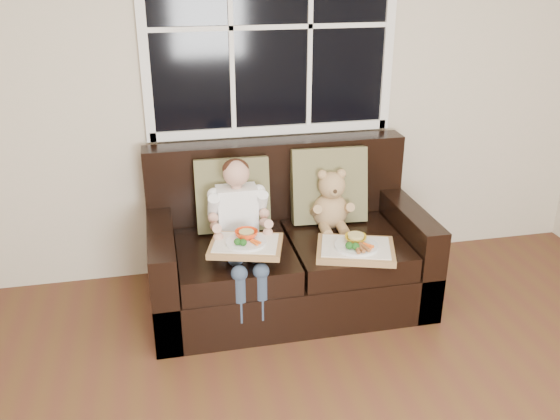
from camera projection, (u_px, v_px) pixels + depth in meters
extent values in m
cube|color=beige|center=(280.00, 75.00, 3.81)|extent=(4.50, 0.02, 2.70)
cube|color=black|center=(270.00, 27.00, 3.67)|extent=(1.50, 0.02, 1.25)
cube|color=white|center=(272.00, 130.00, 3.91)|extent=(1.58, 0.04, 0.06)
cube|color=white|center=(142.00, 30.00, 3.50)|extent=(0.06, 0.04, 1.37)
cube|color=white|center=(390.00, 24.00, 3.80)|extent=(0.06, 0.04, 1.37)
cube|color=white|center=(271.00, 27.00, 3.66)|extent=(1.50, 0.03, 0.03)
cube|color=black|center=(288.00, 280.00, 3.78)|extent=(1.70, 0.90, 0.30)
cube|color=black|center=(164.00, 272.00, 3.57)|extent=(0.15, 0.90, 0.60)
cube|color=black|center=(404.00, 247.00, 3.87)|extent=(0.15, 0.90, 0.60)
cube|color=black|center=(276.00, 189.00, 3.93)|extent=(1.70, 0.18, 0.66)
cube|color=black|center=(235.00, 260.00, 3.55)|extent=(0.68, 0.72, 0.15)
cube|color=black|center=(346.00, 249.00, 3.69)|extent=(0.68, 0.72, 0.15)
cube|color=olive|center=(232.00, 194.00, 3.71)|extent=(0.47, 0.23, 0.47)
cube|color=olive|center=(329.00, 185.00, 3.83)|extent=(0.50, 0.25, 0.50)
cube|color=white|center=(237.00, 213.00, 3.58)|extent=(0.24, 0.15, 0.33)
sphere|color=tan|center=(236.00, 173.00, 3.47)|extent=(0.16, 0.16, 0.16)
ellipsoid|color=#361C11|center=(236.00, 169.00, 3.47)|extent=(0.16, 0.16, 0.11)
cylinder|color=#2F3C52|center=(232.00, 247.00, 3.45)|extent=(0.09, 0.30, 0.09)
cylinder|color=#2F3C52|center=(253.00, 245.00, 3.48)|extent=(0.09, 0.30, 0.09)
cylinder|color=#2F3C52|center=(240.00, 298.00, 3.28)|extent=(0.08, 0.08, 0.28)
cylinder|color=#2F3C52|center=(261.00, 296.00, 3.30)|extent=(0.08, 0.08, 0.28)
cylinder|color=tan|center=(215.00, 217.00, 3.44)|extent=(0.06, 0.29, 0.23)
cylinder|color=tan|center=(264.00, 212.00, 3.49)|extent=(0.06, 0.29, 0.23)
ellipsoid|color=tan|center=(330.00, 211.00, 3.79)|extent=(0.24, 0.21, 0.24)
sphere|color=tan|center=(332.00, 185.00, 3.70)|extent=(0.18, 0.18, 0.17)
sphere|color=tan|center=(323.00, 175.00, 3.67)|extent=(0.06, 0.06, 0.06)
sphere|color=tan|center=(341.00, 174.00, 3.69)|extent=(0.06, 0.06, 0.06)
sphere|color=tan|center=(335.00, 192.00, 3.65)|extent=(0.07, 0.07, 0.07)
sphere|color=black|center=(336.00, 191.00, 3.62)|extent=(0.03, 0.03, 0.03)
cylinder|color=tan|center=(327.00, 231.00, 3.69)|extent=(0.07, 0.14, 0.07)
cylinder|color=tan|center=(344.00, 229.00, 3.71)|extent=(0.07, 0.14, 0.07)
cube|color=#A07248|center=(246.00, 246.00, 3.31)|extent=(0.47, 0.40, 0.03)
cube|color=silver|center=(246.00, 243.00, 3.31)|extent=(0.41, 0.34, 0.01)
cylinder|color=white|center=(246.00, 242.00, 3.29)|extent=(0.23, 0.23, 0.01)
imported|color=#F84614|center=(246.00, 234.00, 3.32)|extent=(0.16, 0.16, 0.04)
cylinder|color=#CEBF70|center=(246.00, 234.00, 3.32)|extent=(0.09, 0.09, 0.02)
ellipsoid|color=#1D5C1D|center=(238.00, 242.00, 3.24)|extent=(0.04, 0.04, 0.04)
ellipsoid|color=#1D5C1D|center=(243.00, 242.00, 3.23)|extent=(0.04, 0.04, 0.04)
cylinder|color=orange|center=(255.00, 242.00, 3.26)|extent=(0.04, 0.06, 0.02)
cube|color=#A07248|center=(355.00, 250.00, 3.47)|extent=(0.53, 0.46, 0.04)
cube|color=silver|center=(356.00, 247.00, 3.46)|extent=(0.46, 0.40, 0.01)
cylinder|color=white|center=(356.00, 246.00, 3.45)|extent=(0.26, 0.26, 0.02)
imported|color=gold|center=(356.00, 238.00, 3.48)|extent=(0.16, 0.16, 0.03)
cylinder|color=#CEBF70|center=(356.00, 237.00, 3.48)|extent=(0.10, 0.10, 0.02)
ellipsoid|color=#1D5C1D|center=(349.00, 245.00, 3.39)|extent=(0.05, 0.05, 0.04)
ellipsoid|color=#1D5C1D|center=(356.00, 246.00, 3.38)|extent=(0.05, 0.05, 0.04)
cylinder|color=orange|center=(367.00, 246.00, 3.41)|extent=(0.05, 0.07, 0.02)
cylinder|color=#9A5D32|center=(360.00, 248.00, 3.38)|extent=(0.03, 0.09, 0.02)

